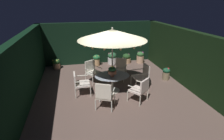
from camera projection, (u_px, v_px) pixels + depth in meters
ground_plane at (113, 90)px, 7.44m from camera, size 6.87×7.86×0.02m
hedge_backdrop_rear at (99, 43)px, 10.43m from camera, size 6.87×0.30×2.39m
hedge_backdrop_left at (24, 70)px, 6.33m from camera, size 0.30×7.86×2.39m
hedge_backdrop_right at (187, 58)px, 7.66m from camera, size 0.30×7.86×2.39m
patio_dining_table at (112, 79)px, 7.19m from camera, size 1.41×1.14×0.71m
patio_umbrella at (112, 35)px, 6.53m from camera, size 2.61×2.61×2.62m
centerpiece_planter at (112, 71)px, 6.91m from camera, size 0.34×0.34×0.45m
patio_chair_north at (120, 68)px, 8.38m from camera, size 0.77×0.79×0.98m
patio_chair_northeast at (92, 70)px, 8.07m from camera, size 0.78×0.78×0.98m
patio_chair_east at (80, 82)px, 6.92m from camera, size 0.62×0.63×0.92m
patio_chair_southeast at (104, 94)px, 5.98m from camera, size 0.77×0.75×1.02m
patio_chair_south at (140, 89)px, 6.42m from camera, size 0.80×0.80×0.94m
patio_chair_southwest at (142, 75)px, 7.50m from camera, size 0.63×0.62×1.02m
potted_plant_back_left at (140, 57)px, 10.63m from camera, size 0.43×0.43×0.69m
potted_plant_right_near at (97, 60)px, 10.17m from camera, size 0.42×0.41×0.64m
potted_plant_right_far at (112, 58)px, 10.46m from camera, size 0.51×0.51×0.69m
potted_plant_back_center at (56, 64)px, 9.70m from camera, size 0.40×0.40×0.55m
potted_plant_front_corner at (126, 58)px, 10.64m from camera, size 0.50×0.50×0.57m
potted_plant_left_near at (166, 73)px, 8.37m from camera, size 0.34×0.34×0.59m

